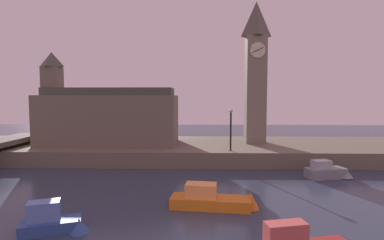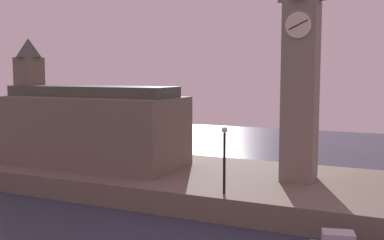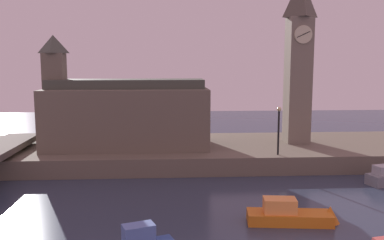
# 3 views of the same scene
# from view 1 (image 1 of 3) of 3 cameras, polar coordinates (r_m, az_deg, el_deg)

# --- Properties ---
(far_embankment) EXTENTS (70.00, 12.00, 1.50)m
(far_embankment) POSITION_cam_1_polar(r_m,az_deg,el_deg) (33.86, 1.68, -5.59)
(far_embankment) COLOR #6B6051
(far_embankment) RESTS_ON ground
(clock_tower) EXTENTS (2.34, 2.39, 15.37)m
(clock_tower) POSITION_cam_1_polar(r_m,az_deg,el_deg) (34.53, 11.79, 9.05)
(clock_tower) COLOR slate
(clock_tower) RESTS_ON far_embankment
(parliament_hall) EXTENTS (14.37, 6.27, 9.88)m
(parliament_hall) POSITION_cam_1_polar(r_m,az_deg,el_deg) (34.31, -15.60, 0.68)
(parliament_hall) COLOR #6B6051
(parliament_hall) RESTS_ON far_embankment
(streetlamp) EXTENTS (0.36, 0.36, 3.95)m
(streetlamp) POSITION_cam_1_polar(r_m,az_deg,el_deg) (28.71, 7.26, -0.92)
(streetlamp) COLOR black
(streetlamp) RESTS_ON far_embankment
(boat_patrol_orange) EXTENTS (5.49, 2.01, 1.69)m
(boat_patrol_orange) POSITION_cam_1_polar(r_m,az_deg,el_deg) (18.66, 5.06, -14.69)
(boat_patrol_orange) COLOR orange
(boat_patrol_orange) RESTS_ON ground
(boat_cruiser_grey) EXTENTS (3.98, 2.06, 1.45)m
(boat_cruiser_grey) POSITION_cam_1_polar(r_m,az_deg,el_deg) (27.40, 24.23, -8.78)
(boat_cruiser_grey) COLOR gray
(boat_cruiser_grey) RESTS_ON ground
(boat_tour_blue) EXTENTS (3.56, 2.05, 1.53)m
(boat_tour_blue) POSITION_cam_1_polar(r_m,az_deg,el_deg) (16.93, -24.25, -16.89)
(boat_tour_blue) COLOR #2D4C93
(boat_tour_blue) RESTS_ON ground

